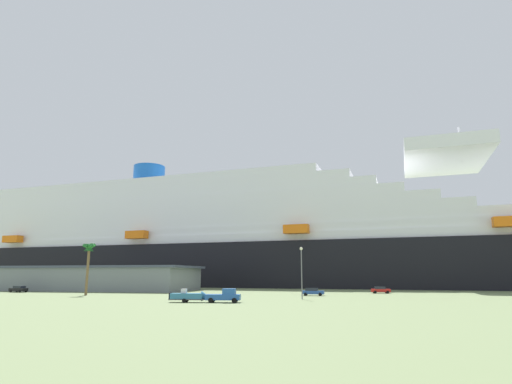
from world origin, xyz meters
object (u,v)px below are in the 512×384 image
at_px(street_lamp, 302,266).
at_px(parked_car_black_coupe, 19,289).
at_px(palm_tree, 89,253).
at_px(cruise_ship, 233,242).
at_px(pickup_truck, 225,296).
at_px(small_boat_on_trailer, 191,296).
at_px(parked_car_red_hatchback, 380,290).
at_px(parked_car_white_van, 132,288).
at_px(parked_car_blue_suv, 313,292).

height_order(street_lamp, parked_car_black_coupe, street_lamp).
bearing_deg(street_lamp, palm_tree, 175.29).
relative_size(cruise_ship, pickup_truck, 52.31).
height_order(small_boat_on_trailer, parked_car_red_hatchback, small_boat_on_trailer).
xyz_separation_m(street_lamp, parked_car_white_van, (-48.20, 25.00, -5.17)).
distance_m(pickup_truck, small_boat_on_trailer, 5.51).
height_order(parked_car_black_coupe, parked_car_red_hatchback, same).
bearing_deg(palm_tree, street_lamp, -4.71).
height_order(parked_car_black_coupe, parked_car_white_van, same).
relative_size(pickup_truck, palm_tree, 0.52).
distance_m(parked_car_white_van, parked_car_red_hatchback, 63.44).
distance_m(small_boat_on_trailer, parked_car_white_van, 49.31).
bearing_deg(pickup_truck, parked_car_red_hatchback, 56.94).
xyz_separation_m(street_lamp, parked_car_blue_suv, (0.55, 13.61, -5.17)).
height_order(pickup_truck, palm_tree, palm_tree).
bearing_deg(palm_tree, small_boat_on_trailer, -28.34).
relative_size(cruise_ship, small_boat_on_trailer, 42.12).
height_order(palm_tree, street_lamp, palm_tree).
xyz_separation_m(pickup_truck, palm_tree, (-36.28, 15.79, 8.09)).
distance_m(parked_car_blue_suv, parked_car_red_hatchback, 20.73).
distance_m(cruise_ship, street_lamp, 86.02).
distance_m(street_lamp, parked_car_blue_suv, 14.57).
height_order(street_lamp, parked_car_blue_suv, street_lamp).
relative_size(cruise_ship, parked_car_white_van, 69.39).
bearing_deg(parked_car_red_hatchback, parked_car_white_van, -177.00).
xyz_separation_m(parked_car_white_van, parked_car_blue_suv, (48.75, -11.39, 0.00)).
distance_m(palm_tree, parked_car_white_van, 22.70).
relative_size(palm_tree, parked_car_blue_suv, 2.40).
height_order(street_lamp, parked_car_red_hatchback, street_lamp).
xyz_separation_m(pickup_truck, small_boat_on_trailer, (-5.44, -0.84, -0.08)).
bearing_deg(cruise_ship, parked_car_red_hatchback, -43.84).
height_order(parked_car_blue_suv, parked_car_red_hatchback, same).
bearing_deg(small_boat_on_trailer, parked_car_white_van, 130.06).
height_order(pickup_truck, parked_car_white_van, pickup_truck).
bearing_deg(cruise_ship, parked_car_blue_suv, -60.21).
bearing_deg(parked_car_red_hatchback, cruise_ship, 136.16).
bearing_deg(palm_tree, parked_car_blue_suv, 11.48).
distance_m(palm_tree, street_lamp, 47.57).
height_order(palm_tree, parked_car_red_hatchback, palm_tree).
distance_m(cruise_ship, pickup_truck, 94.03).
distance_m(cruise_ship, parked_car_red_hatchback, 72.61).
relative_size(small_boat_on_trailer, parked_car_blue_suv, 1.54).
relative_size(cruise_ship, palm_tree, 27.15).
relative_size(pickup_truck, parked_car_white_van, 1.33).
height_order(small_boat_on_trailer, street_lamp, street_lamp).
distance_m(pickup_truck, parked_car_white_van, 52.38).
bearing_deg(parked_car_blue_suv, parked_car_white_van, 166.86).
bearing_deg(street_lamp, parked_car_black_coupe, 169.52).
bearing_deg(parked_car_black_coupe, cruise_ship, 59.73).
relative_size(pickup_truck, street_lamp, 0.62).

